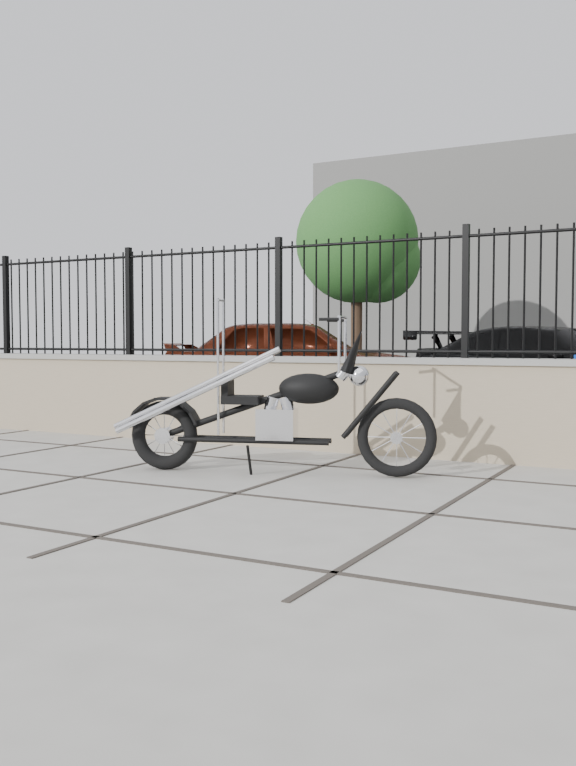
# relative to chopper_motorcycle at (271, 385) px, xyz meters

# --- Properties ---
(ground_plane) EXTENTS (90.00, 90.00, 0.00)m
(ground_plane) POSITION_rel_chopper_motorcycle_xyz_m (0.21, -0.93, -0.75)
(ground_plane) COLOR #99968E
(ground_plane) RESTS_ON ground
(parking_lot) EXTENTS (30.00, 30.00, 0.00)m
(parking_lot) POSITION_rel_chopper_motorcycle_xyz_m (0.21, 11.57, -0.75)
(parking_lot) COLOR black
(parking_lot) RESTS_ON ground
(retaining_wall) EXTENTS (14.00, 0.36, 0.96)m
(retaining_wall) POSITION_rel_chopper_motorcycle_xyz_m (0.21, 1.57, -0.27)
(retaining_wall) COLOR gray
(retaining_wall) RESTS_ON ground_plane
(iron_fence) EXTENTS (14.00, 0.08, 1.20)m
(iron_fence) POSITION_rel_chopper_motorcycle_xyz_m (0.21, 1.57, 0.81)
(iron_fence) COLOR black
(iron_fence) RESTS_ON retaining_wall
(chopper_motorcycle) EXTENTS (2.53, 1.12, 1.51)m
(chopper_motorcycle) POSITION_rel_chopper_motorcycle_xyz_m (0.00, 0.00, 0.00)
(chopper_motorcycle) COLOR black
(chopper_motorcycle) RESTS_ON ground_plane
(car_red) EXTENTS (4.87, 3.32, 1.54)m
(car_red) POSITION_rel_chopper_motorcycle_xyz_m (-3.00, 6.29, 0.02)
(car_red) COLOR #46150A
(car_red) RESTS_ON parking_lot
(car_black) EXTENTS (4.98, 3.51, 1.34)m
(car_black) POSITION_rel_chopper_motorcycle_xyz_m (1.29, 6.16, -0.08)
(car_black) COLOR black
(car_black) RESTS_ON parking_lot
(bollard_a) EXTENTS (0.11, 0.11, 0.88)m
(bollard_a) POSITION_rel_chopper_motorcycle_xyz_m (-1.24, 3.76, -0.31)
(bollard_a) COLOR #0C65BB
(bollard_a) RESTS_ON ground_plane
(tree_left) EXTENTS (3.42, 3.42, 5.76)m
(tree_left) POSITION_rel_chopper_motorcycle_xyz_m (-5.71, 15.08, 3.28)
(tree_left) COLOR #382619
(tree_left) RESTS_ON ground_plane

